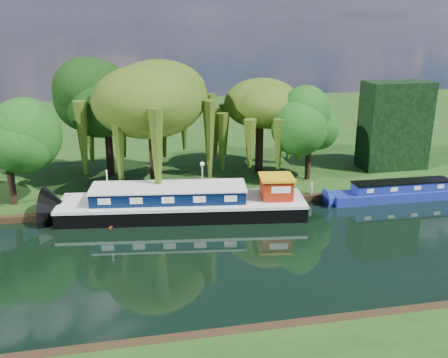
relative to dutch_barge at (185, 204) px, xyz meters
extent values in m
plane|color=black|center=(1.39, -6.97, -0.94)|extent=(120.00, 120.00, 0.00)
cube|color=#19390F|center=(1.39, 27.03, -0.71)|extent=(120.00, 52.00, 0.45)
cube|color=black|center=(-0.15, 0.02, -0.49)|extent=(18.15, 6.25, 1.19)
cube|color=silver|center=(-0.15, 0.02, 0.20)|extent=(18.26, 6.34, 0.22)
cube|color=#051434|center=(-1.13, 0.15, 0.79)|extent=(11.30, 4.27, 0.94)
cube|color=silver|center=(-1.13, 0.15, 1.32)|extent=(11.53, 4.49, 0.12)
cube|color=maroon|center=(6.70, -0.89, 1.06)|extent=(2.44, 2.44, 1.48)
cube|color=gold|center=(6.70, -0.89, 1.88)|extent=(2.72, 2.72, 0.16)
cylinder|color=silver|center=(-5.44, 0.72, 1.50)|extent=(0.10, 0.10, 2.37)
cube|color=navy|center=(17.39, -0.02, -0.62)|extent=(11.46, 2.11, 0.86)
cube|color=navy|center=(17.39, -0.02, 0.16)|extent=(8.02, 1.57, 0.71)
cube|color=black|center=(17.39, -0.02, 0.57)|extent=(8.12, 1.67, 0.10)
cube|color=silver|center=(14.38, -0.70, 0.20)|extent=(0.57, 0.06, 0.30)
cube|color=silver|center=(16.37, -0.74, 0.20)|extent=(0.57, 0.06, 0.30)
cube|color=silver|center=(18.37, -0.77, 0.20)|extent=(0.57, 0.06, 0.30)
cube|color=silver|center=(20.37, -0.81, 0.20)|extent=(0.57, 0.06, 0.30)
imported|color=maroon|center=(-4.58, -0.34, -0.94)|extent=(3.13, 2.39, 0.61)
cylinder|color=black|center=(-1.75, 6.78, 2.42)|extent=(0.75, 0.75, 5.81)
ellipsoid|color=#2F480F|center=(-1.75, 6.78, 6.62)|extent=(8.11, 8.11, 5.24)
cylinder|color=black|center=(7.80, 8.00, 1.76)|extent=(0.64, 0.64, 4.50)
ellipsoid|color=#2F480F|center=(7.80, 8.00, 5.01)|extent=(6.14, 6.14, 3.97)
cylinder|color=black|center=(-12.56, 3.79, 2.41)|extent=(0.50, 0.50, 5.79)
ellipsoid|color=#134812|center=(-12.56, 3.79, 4.78)|extent=(4.74, 4.74, 4.74)
cylinder|color=black|center=(-5.44, 9.85, 3.12)|extent=(0.72, 0.72, 7.21)
ellipsoid|color=black|center=(-5.44, 9.85, 6.07)|extent=(5.77, 5.77, 5.77)
cylinder|color=black|center=(11.44, 5.19, 2.18)|extent=(0.47, 0.47, 5.33)
ellipsoid|color=#134812|center=(11.44, 5.19, 4.36)|extent=(4.26, 4.26, 4.26)
cube|color=black|center=(20.39, 7.03, 3.51)|extent=(6.00, 3.00, 8.00)
cylinder|color=silver|center=(1.89, 3.53, 0.61)|extent=(0.10, 0.10, 2.20)
sphere|color=white|center=(1.89, 3.53, 1.89)|extent=(0.36, 0.36, 0.36)
cylinder|color=silver|center=(-8.61, 1.43, 0.01)|extent=(0.16, 0.16, 1.00)
cylinder|color=silver|center=(-2.61, 1.43, 0.01)|extent=(0.16, 0.16, 1.00)
cylinder|color=silver|center=(4.39, 1.43, 0.01)|extent=(0.16, 0.16, 1.00)
cylinder|color=silver|center=(10.39, 1.43, 0.01)|extent=(0.16, 0.16, 1.00)
camera|label=1|loc=(-3.94, -34.09, 13.11)|focal=40.00mm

